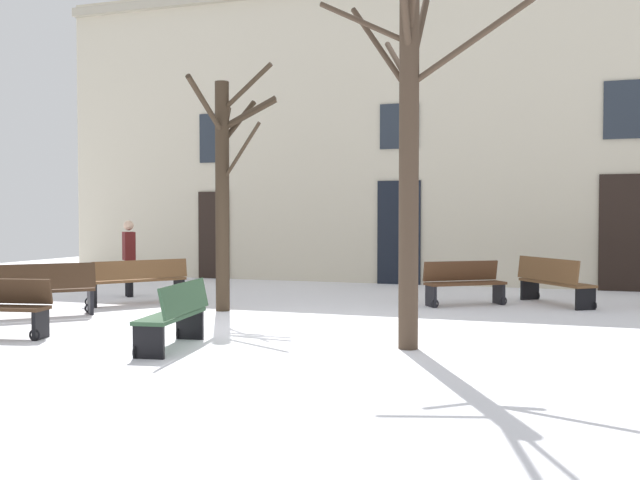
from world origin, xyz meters
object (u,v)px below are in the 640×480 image
bench_far_corner (138,280)px  person_crossing_plaza (129,255)px  tree_right_of_center (409,143)px  bench_facing_shops (43,289)px  tree_left_of_center (225,181)px  bench_near_lamp (553,281)px  bench_by_litter_bin (464,283)px  bench_back_to_back_right (175,315)px

bench_far_corner → person_crossing_plaza: bearing=-102.7°
bench_far_corner → person_crossing_plaza: person_crossing_plaza is taller
tree_right_of_center → bench_facing_shops: 6.95m
tree_left_of_center → bench_facing_shops: 3.66m
tree_right_of_center → bench_near_lamp: 6.14m
bench_facing_shops → bench_by_litter_bin: (6.62, 3.96, -0.04)m
bench_back_to_back_right → bench_facing_shops: size_ratio=1.03×
bench_back_to_back_right → tree_left_of_center: bearing=-172.4°
bench_facing_shops → person_crossing_plaza: 3.19m
bench_back_to_back_right → bench_far_corner: 5.02m
bench_back_to_back_right → bench_near_lamp: bench_near_lamp is taller
tree_right_of_center → tree_left_of_center: size_ratio=1.21×
bench_far_corner → bench_by_litter_bin: size_ratio=1.17×
tree_left_of_center → bench_far_corner: (-2.08, 0.38, -1.90)m
bench_near_lamp → bench_facing_shops: bearing=81.8°
tree_right_of_center → bench_near_lamp: size_ratio=3.02×
tree_left_of_center → bench_far_corner: 2.84m
bench_facing_shops → tree_right_of_center: bearing=127.8°
bench_back_to_back_right → bench_near_lamp: 7.92m
bench_back_to_back_right → bench_facing_shops: 4.08m
bench_far_corner → person_crossing_plaza: size_ratio=1.11×
tree_right_of_center → person_crossing_plaza: size_ratio=3.26×
bench_back_to_back_right → bench_far_corner: bearing=-150.2°
tree_right_of_center → bench_back_to_back_right: bearing=-161.5°
tree_right_of_center → bench_far_corner: size_ratio=2.93×
person_crossing_plaza → tree_left_of_center: bearing=-159.0°
bench_back_to_back_right → bench_far_corner: (-3.11, 3.94, 0.03)m
bench_far_corner → bench_near_lamp: (7.72, 2.49, -0.00)m
tree_left_of_center → bench_by_litter_bin: tree_left_of_center is taller
bench_facing_shops → bench_near_lamp: (8.26, 4.58, -0.01)m
bench_near_lamp → person_crossing_plaza: (-8.62, -1.45, 0.44)m
tree_right_of_center → bench_facing_shops: bearing=172.4°
bench_by_litter_bin → person_crossing_plaza: (-6.98, -0.83, 0.46)m
bench_by_litter_bin → person_crossing_plaza: bearing=150.9°
bench_by_litter_bin → bench_near_lamp: size_ratio=0.88×
bench_facing_shops → person_crossing_plaza: bearing=-128.0°
person_crossing_plaza → bench_by_litter_bin: bearing=-126.8°
tree_right_of_center → bench_back_to_back_right: tree_right_of_center is taller
tree_left_of_center → bench_back_to_back_right: size_ratio=2.77×
tree_left_of_center → bench_far_corner: bearing=169.8°
bench_facing_shops → bench_by_litter_bin: size_ratio=0.99×
bench_back_to_back_right → person_crossing_plaza: bearing=-149.7°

